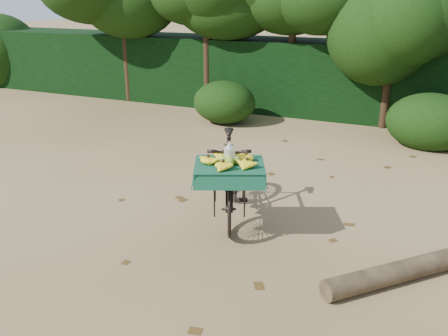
% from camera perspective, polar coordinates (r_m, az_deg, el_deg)
% --- Properties ---
extents(ground, '(80.00, 80.00, 0.00)m').
position_cam_1_polar(ground, '(6.61, 8.83, -6.17)').
color(ground, '#A8815A').
rests_on(ground, ground).
extents(vendor_bicycle, '(1.41, 2.04, 1.18)m').
position_cam_1_polar(vendor_bicycle, '(6.39, 0.60, -0.97)').
color(vendor_bicycle, black).
rests_on(vendor_bicycle, ground).
extents(fallen_log, '(2.40, 2.49, 0.23)m').
position_cam_1_polar(fallen_log, '(5.96, 25.29, -9.87)').
color(fallen_log, brown).
rests_on(fallen_log, ground).
extents(hedge_backdrop, '(26.00, 1.80, 1.80)m').
position_cam_1_polar(hedge_backdrop, '(12.30, 17.09, 10.00)').
color(hedge_backdrop, black).
rests_on(hedge_backdrop, ground).
extents(tree_row, '(14.50, 2.00, 4.00)m').
position_cam_1_polar(tree_row, '(11.48, 13.79, 15.17)').
color(tree_row, black).
rests_on(tree_row, ground).
extents(bush_clumps, '(8.80, 1.70, 0.90)m').
position_cam_1_polar(bush_clumps, '(10.39, 18.07, 5.56)').
color(bush_clumps, black).
rests_on(bush_clumps, ground).
extents(leaf_litter, '(7.00, 7.30, 0.01)m').
position_cam_1_polar(leaf_litter, '(7.18, 10.23, -3.99)').
color(leaf_litter, '#4D3514').
rests_on(leaf_litter, ground).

